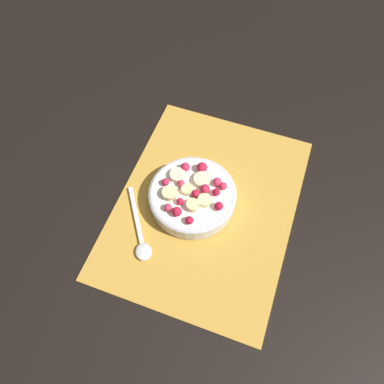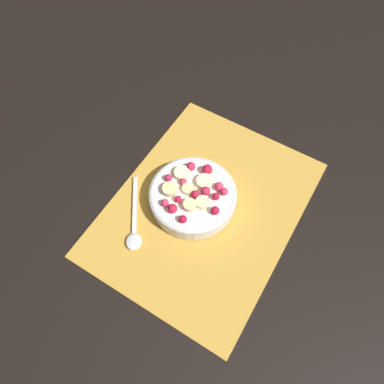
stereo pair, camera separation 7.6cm
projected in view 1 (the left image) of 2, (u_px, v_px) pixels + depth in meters
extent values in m
plane|color=black|center=(206.00, 206.00, 0.79)|extent=(3.00, 3.00, 0.00)
cube|color=gold|center=(206.00, 205.00, 0.79)|extent=(0.48, 0.36, 0.01)
cylinder|color=silver|center=(192.00, 198.00, 0.78)|extent=(0.18, 0.18, 0.03)
torus|color=silver|center=(192.00, 195.00, 0.77)|extent=(0.18, 0.18, 0.01)
cylinder|color=white|center=(192.00, 194.00, 0.76)|extent=(0.16, 0.16, 0.00)
cylinder|color=beige|center=(193.00, 205.00, 0.74)|extent=(0.04, 0.04, 0.01)
cylinder|color=beige|center=(187.00, 190.00, 0.76)|extent=(0.04, 0.04, 0.01)
cylinder|color=#F4EAB7|center=(202.00, 180.00, 0.77)|extent=(0.05, 0.05, 0.01)
cylinder|color=#F4EAB7|center=(178.00, 175.00, 0.78)|extent=(0.04, 0.04, 0.01)
cylinder|color=beige|center=(206.00, 201.00, 0.75)|extent=(0.04, 0.04, 0.01)
cylinder|color=beige|center=(170.00, 193.00, 0.76)|extent=(0.04, 0.04, 0.01)
sphere|color=#DB3356|center=(168.00, 207.00, 0.74)|extent=(0.02, 0.02, 0.02)
sphere|color=red|center=(202.00, 167.00, 0.78)|extent=(0.02, 0.02, 0.02)
sphere|color=#D12347|center=(185.00, 167.00, 0.78)|extent=(0.02, 0.02, 0.02)
sphere|color=#D12347|center=(165.00, 183.00, 0.77)|extent=(0.02, 0.02, 0.02)
sphere|color=#DB3356|center=(181.00, 183.00, 0.77)|extent=(0.01, 0.01, 0.01)
sphere|color=#DB3356|center=(217.00, 182.00, 0.77)|extent=(0.02, 0.02, 0.02)
sphere|color=red|center=(177.00, 212.00, 0.73)|extent=(0.02, 0.02, 0.02)
sphere|color=#B21433|center=(216.00, 192.00, 0.76)|extent=(0.02, 0.02, 0.02)
sphere|color=#B21433|center=(219.00, 206.00, 0.74)|extent=(0.02, 0.02, 0.02)
sphere|color=#B21433|center=(189.00, 220.00, 0.72)|extent=(0.02, 0.02, 0.02)
sphere|color=#DB3356|center=(223.00, 186.00, 0.76)|extent=(0.02, 0.02, 0.02)
sphere|color=#D12347|center=(205.00, 189.00, 0.76)|extent=(0.02, 0.02, 0.02)
sphere|color=red|center=(196.00, 194.00, 0.75)|extent=(0.02, 0.02, 0.02)
sphere|color=red|center=(180.00, 201.00, 0.75)|extent=(0.01, 0.01, 0.01)
cube|color=silver|center=(136.00, 215.00, 0.78)|extent=(0.12, 0.08, 0.00)
ellipsoid|color=silver|center=(144.00, 252.00, 0.73)|extent=(0.05, 0.05, 0.01)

